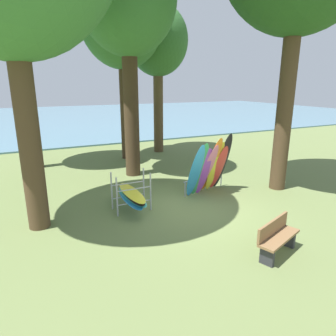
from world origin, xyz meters
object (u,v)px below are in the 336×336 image
board_storage_rack (132,195)px  leaning_board_pile (210,168)px  park_bench (277,237)px  tree_deep_back (128,1)px  tree_mid_behind (158,43)px  tree_far_left_back (122,20)px

board_storage_rack → leaning_board_pile: bearing=2.8°
board_storage_rack → park_bench: bearing=-60.8°
tree_deep_back → board_storage_rack: tree_deep_back is taller
tree_deep_back → leaning_board_pile: (1.71, -3.52, -6.02)m
tree_mid_behind → tree_far_left_back: tree_far_left_back is taller
tree_mid_behind → park_bench: bearing=-100.1°
board_storage_rack → tree_deep_back: bearing=70.1°
leaning_board_pile → park_bench: bearing=-100.9°
park_bench → leaning_board_pile: bearing=79.1°
tree_deep_back → leaning_board_pile: 7.18m
tree_mid_behind → park_bench: (-2.05, -11.54, -5.63)m
tree_mid_behind → board_storage_rack: tree_mid_behind is taller
tree_mid_behind → leaning_board_pile: size_ratio=3.63×
tree_mid_behind → leaning_board_pile: (-1.25, -7.39, -5.08)m
leaning_board_pile → park_bench: (-0.80, -4.15, -0.54)m
leaning_board_pile → park_bench: leaning_board_pile is taller
tree_deep_back → tree_mid_behind: bearing=52.5°
tree_far_left_back → tree_mid_behind: bearing=19.1°
board_storage_rack → park_bench: size_ratio=1.46×
tree_mid_behind → tree_far_left_back: bearing=-160.9°
tree_far_left_back → leaning_board_pile: bearing=-81.4°
tree_deep_back → park_bench: bearing=-83.2°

